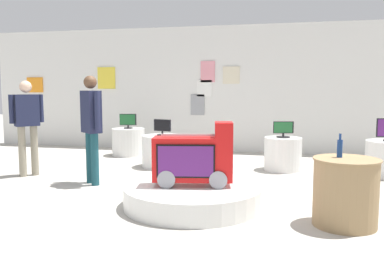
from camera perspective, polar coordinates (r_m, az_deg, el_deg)
name	(u,v)px	position (r m, az deg, el deg)	size (l,w,h in m)	color
ground_plane	(183,196)	(5.74, -1.22, -8.58)	(30.00, 30.00, 0.00)	#B2ADA3
back_wall_display	(227,89)	(9.71, 4.94, 6.35)	(12.23, 0.13, 2.95)	silver
main_display_pedestal	(193,196)	(5.22, 0.10, -8.57)	(1.75, 1.75, 0.27)	silver
novelty_firetruck_tv	(194,160)	(5.12, 0.31, -3.61)	(1.03, 0.52, 0.81)	gray
display_pedestal_left_rear	(283,154)	(7.62, 12.58, -2.66)	(0.68, 0.68, 0.60)	silver
tv_on_left_rear	(283,130)	(7.56, 12.66, 0.65)	(0.36, 0.24, 0.29)	black
display_pedestal_right_rear	(163,151)	(7.79, -4.14, -2.33)	(0.78, 0.78, 0.60)	silver
tv_on_right_rear	(162,127)	(7.73, -4.17, 1.03)	(0.36, 0.21, 0.31)	black
display_pedestal_far_right	(128,142)	(9.23, -8.89, -1.01)	(0.73, 0.73, 0.60)	silver
tv_on_far_right	(128,121)	(9.18, -8.96, 1.90)	(0.37, 0.19, 0.33)	black
side_table_round	(345,191)	(4.75, 20.67, -7.47)	(0.71, 0.71, 0.74)	#9E7F56
bottle_on_side_table	(340,148)	(4.71, 19.98, -1.76)	(0.06, 0.06, 0.26)	navy
shopper_browsing_near_truck	(27,121)	(7.43, -22.09, 1.82)	(0.40, 0.44, 1.62)	gray
shopper_browsing_rear	(91,121)	(6.47, -13.91, 1.79)	(0.44, 0.40, 1.69)	#194751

